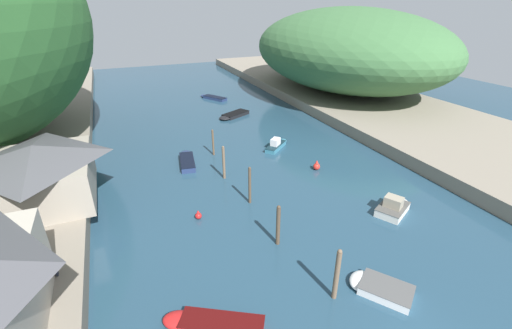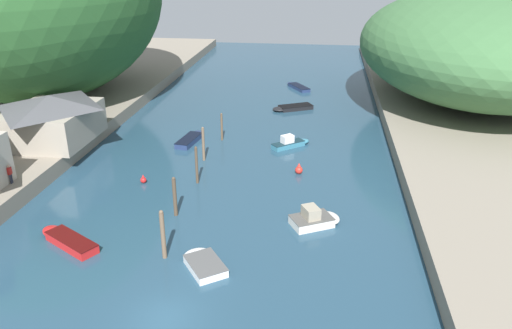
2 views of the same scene
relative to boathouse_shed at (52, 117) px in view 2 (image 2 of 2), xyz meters
The scene contains 20 objects.
water_surface 20.58m from the boathouse_shed, 18.89° to the left, with size 130.00×130.00×0.00m, color #234256.
left_bank 10.78m from the boathouse_shed, 140.48° to the left, with size 22.00×120.00×1.52m.
right_bank 46.70m from the boathouse_shed, ahead, with size 22.00×120.00×1.52m.
hillside_right 52.86m from the boathouse_shed, 26.26° to the left, with size 30.12×42.17×14.18m.
boathouse_shed is the anchor object (origin of this frame).
boat_navy_launch 29.99m from the boathouse_shed, 22.32° to the right, with size 4.38×3.60×1.62m.
boat_red_skiff 39.18m from the boathouse_shed, 52.88° to the left, with size 4.25×5.79×0.53m.
boat_cabin_cruiser 25.30m from the boathouse_shed, 12.62° to the left, with size 4.35×3.95×1.40m.
boat_far_right_bank 27.23m from the boathouse_shed, 41.95° to the right, with size 3.88×4.32×0.59m.
boat_mid_channel 14.74m from the boathouse_shed, 23.26° to the left, with size 2.31×5.70×0.62m.
boat_near_quay 30.60m from the boathouse_shed, 39.50° to the left, with size 5.83×4.26×0.55m.
boat_small_dinghy 19.37m from the boathouse_shed, 60.29° to the right, with size 5.72×4.19×0.68m.
mooring_post_nearest 24.52m from the boathouse_shed, 45.35° to the right, with size 0.32×0.32×3.75m.
mooring_post_second 19.93m from the boathouse_shed, 34.94° to the right, with size 0.31×0.31×3.41m.
mooring_post_middle 17.40m from the boathouse_shed, 17.26° to the right, with size 0.26×0.26×3.63m.
mooring_post_fourth 15.98m from the boathouse_shed, ahead, with size 0.28×0.28×3.60m.
mooring_post_farthest 17.86m from the boathouse_shed, 21.27° to the left, with size 0.23×0.23×3.20m.
channel_buoy_near 25.98m from the boathouse_shed, ahead, with size 0.74×0.74×1.11m.
channel_buoy_far 13.41m from the boathouse_shed, 26.63° to the right, with size 0.56×0.56×0.84m.
person_on_quay 10.67m from the boathouse_shed, 81.24° to the right, with size 0.22×0.38×1.69m.
Camera 2 is at (8.39, -22.36, 19.77)m, focal length 35.00 mm.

